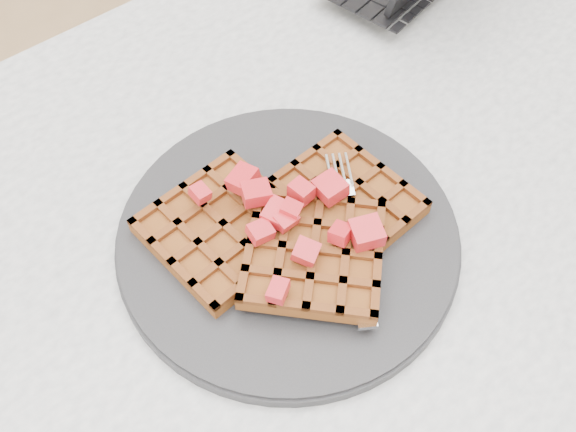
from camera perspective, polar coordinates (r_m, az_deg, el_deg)
The scene contains 6 objects.
ground at distance 1.30m, azimuth 2.98°, elevation -18.56°, with size 4.00×4.00×0.00m, color tan.
table at distance 0.72m, azimuth 5.14°, elevation -3.93°, with size 1.20×0.80×0.75m.
plate at distance 0.58m, azimuth 0.00°, elevation -1.80°, with size 0.31×0.31×0.02m, color black.
waffles at distance 0.57m, azimuth 0.26°, elevation -0.97°, with size 0.22×0.22×0.03m.
strawberry_pile at distance 0.55m, azimuth 0.00°, elevation 0.84°, with size 0.15×0.15×0.02m, color #AA0D18, non-canonical shape.
fork at distance 0.57m, azimuth 5.28°, elevation -1.31°, with size 0.02×0.18×0.02m, color silver, non-canonical shape.
Camera 1 is at (-0.29, -0.24, 1.25)m, focal length 40.00 mm.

